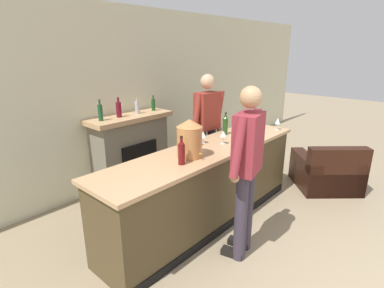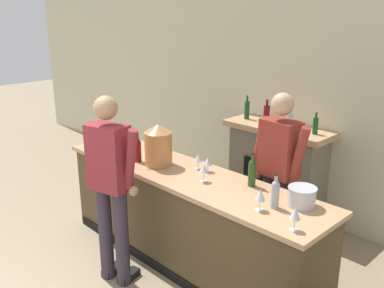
{
  "view_description": "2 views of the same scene",
  "coord_description": "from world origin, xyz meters",
  "views": [
    {
      "loc": [
        -2.53,
        0.09,
        2.13
      ],
      "look_at": [
        0.14,
        2.48,
        0.98
      ],
      "focal_mm": 28.0,
      "sensor_mm": 36.0,
      "label": 1
    },
    {
      "loc": [
        2.93,
        -0.44,
        2.5
      ],
      "look_at": [
        0.04,
        2.4,
        1.22
      ],
      "focal_mm": 40.0,
      "sensor_mm": 36.0,
      "label": 2
    }
  ],
  "objects": [
    {
      "name": "person_bartender",
      "position": [
        0.81,
        2.79,
        0.99
      ],
      "size": [
        0.66,
        0.33,
        1.79
      ],
      "color": "#3E313F",
      "rests_on": "ground_plane"
    },
    {
      "name": "wine_glass_near_bucket",
      "position": [
        0.14,
        2.39,
        1.1
      ],
      "size": [
        0.08,
        0.08,
        0.16
      ],
      "color": "silver",
      "rests_on": "bar_counter"
    },
    {
      "name": "wine_glass_front_right",
      "position": [
        0.26,
        2.4,
        1.09
      ],
      "size": [
        0.08,
        0.08,
        0.15
      ],
      "color": "silver",
      "rests_on": "bar_counter"
    },
    {
      "name": "bar_counter",
      "position": [
        0.13,
        2.23,
        0.49
      ],
      "size": [
        3.06,
        0.72,
        0.98
      ],
      "color": "#4B3D25",
      "rests_on": "ground_plane"
    },
    {
      "name": "armchair_black",
      "position": [
        2.12,
        1.4,
        0.25
      ],
      "size": [
        1.22,
        1.22,
        0.76
      ],
      "color": "black",
      "rests_on": "ground_plane"
    },
    {
      "name": "wine_glass_back_row",
      "position": [
        1.49,
        2.01,
        1.11
      ],
      "size": [
        0.08,
        0.08,
        0.18
      ],
      "color": "silver",
      "rests_on": "bar_counter"
    },
    {
      "name": "wine_glass_front_left",
      "position": [
        0.4,
        2.2,
        1.11
      ],
      "size": [
        0.08,
        0.08,
        0.17
      ],
      "color": "silver",
      "rests_on": "bar_counter"
    },
    {
      "name": "wine_bottle_port_short",
      "position": [
        -0.45,
        2.1,
        1.12
      ],
      "size": [
        0.07,
        0.07,
        0.3
      ],
      "color": "maroon",
      "rests_on": "bar_counter"
    },
    {
      "name": "wine_glass_by_dispenser",
      "position": [
        1.12,
        2.09,
        1.11
      ],
      "size": [
        0.08,
        0.08,
        0.18
      ],
      "color": "silver",
      "rests_on": "bar_counter"
    },
    {
      "name": "potted_plant_corner",
      "position": [
        2.44,
        3.43,
        0.26
      ],
      "size": [
        0.39,
        0.4,
        0.59
      ],
      "color": "#995847",
      "rests_on": "ground_plane"
    },
    {
      "name": "ice_bucket_steel",
      "position": [
        1.31,
        2.39,
        1.06
      ],
      "size": [
        0.23,
        0.23,
        0.16
      ],
      "color": "silver",
      "rests_on": "bar_counter"
    },
    {
      "name": "fireplace_stone",
      "position": [
        0.14,
        3.77,
        0.6
      ],
      "size": [
        1.33,
        0.52,
        1.46
      ],
      "color": "slate",
      "rests_on": "ground_plane"
    },
    {
      "name": "wine_bottle_merlot_tall",
      "position": [
        0.77,
        2.43,
        1.12
      ],
      "size": [
        0.07,
        0.07,
        0.31
      ],
      "color": "#234319",
      "rests_on": "bar_counter"
    },
    {
      "name": "person_customer",
      "position": [
        -0.12,
        1.53,
        1.0
      ],
      "size": [
        0.65,
        0.37,
        1.8
      ],
      "color": "#39313F",
      "rests_on": "ground_plane"
    },
    {
      "name": "copper_dispenser",
      "position": [
        -0.23,
        2.19,
        1.2
      ],
      "size": [
        0.28,
        0.32,
        0.43
      ],
      "color": "#C17F48",
      "rests_on": "bar_counter"
    },
    {
      "name": "wall_back_panel",
      "position": [
        0.0,
        4.03,
        1.38
      ],
      "size": [
        12.0,
        0.07,
        2.75
      ],
      "color": "beige",
      "rests_on": "ground_plane"
    },
    {
      "name": "wine_bottle_rose_blush",
      "position": [
        1.18,
        2.21,
        1.11
      ],
      "size": [
        0.07,
        0.07,
        0.29
      ],
      "color": "#9FA7B4",
      "rests_on": "bar_counter"
    }
  ]
}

